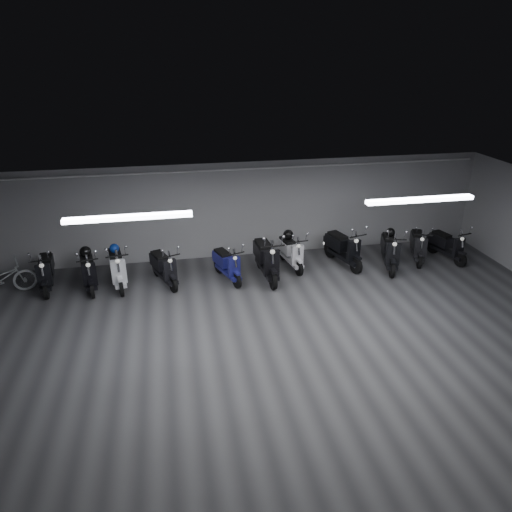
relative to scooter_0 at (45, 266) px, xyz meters
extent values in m
cube|color=#39393C|center=(5.45, -3.81, -0.64)|extent=(14.00, 10.00, 0.01)
cube|color=gray|center=(5.45, -3.81, 2.17)|extent=(14.00, 10.00, 0.01)
cube|color=#939496|center=(5.45, 1.20, 0.77)|extent=(14.00, 0.01, 2.80)
cube|color=white|center=(2.45, -2.81, 2.11)|extent=(2.40, 0.18, 0.08)
cube|color=white|center=(8.45, -2.81, 2.11)|extent=(2.40, 0.18, 0.08)
cylinder|color=white|center=(5.45, 1.11, 1.99)|extent=(13.60, 0.05, 0.05)
sphere|color=black|center=(6.42, 0.28, 0.27)|extent=(0.29, 0.29, 0.29)
sphere|color=navy|center=(1.73, 0.07, 0.32)|extent=(0.25, 0.25, 0.25)
sphere|color=black|center=(1.02, 0.05, 0.29)|extent=(0.29, 0.29, 0.29)
sphere|color=black|center=(9.23, -0.24, 0.34)|extent=(0.25, 0.25, 0.25)
camera|label=1|loc=(3.25, -11.46, 5.02)|focal=32.67mm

